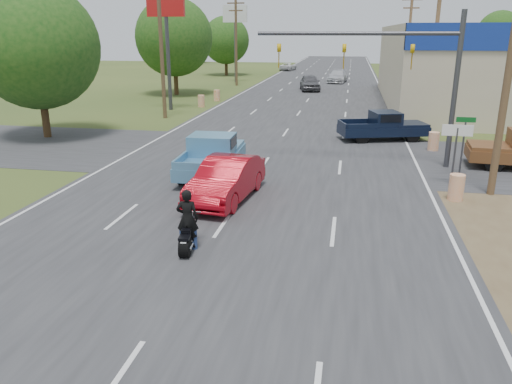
% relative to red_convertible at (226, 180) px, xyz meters
% --- Properties ---
extents(ground, '(200.00, 200.00, 0.00)m').
position_rel_red_convertible_xyz_m(ground, '(0.50, -10.43, -0.79)').
color(ground, '#33481C').
rests_on(ground, ground).
extents(main_road, '(15.00, 180.00, 0.02)m').
position_rel_red_convertible_xyz_m(main_road, '(0.50, 29.57, -0.78)').
color(main_road, '#2D2D30').
rests_on(main_road, ground).
extents(cross_road, '(120.00, 10.00, 0.02)m').
position_rel_red_convertible_xyz_m(cross_road, '(0.50, 7.57, -0.78)').
color(cross_road, '#2D2D30').
rests_on(cross_road, ground).
extents(utility_pole_1, '(2.00, 0.28, 10.00)m').
position_rel_red_convertible_xyz_m(utility_pole_1, '(10.00, 2.57, 4.53)').
color(utility_pole_1, '#4C3823').
rests_on(utility_pole_1, ground).
extents(utility_pole_2, '(2.00, 0.28, 10.00)m').
position_rel_red_convertible_xyz_m(utility_pole_2, '(10.00, 20.57, 4.53)').
color(utility_pole_2, '#4C3823').
rests_on(utility_pole_2, ground).
extents(utility_pole_3, '(2.00, 0.28, 10.00)m').
position_rel_red_convertible_xyz_m(utility_pole_3, '(10.00, 38.57, 4.53)').
color(utility_pole_3, '#4C3823').
rests_on(utility_pole_3, ground).
extents(utility_pole_5, '(2.00, 0.28, 10.00)m').
position_rel_red_convertible_xyz_m(utility_pole_5, '(-9.00, 17.57, 4.53)').
color(utility_pole_5, '#4C3823').
rests_on(utility_pole_5, ground).
extents(utility_pole_6, '(2.00, 0.28, 10.00)m').
position_rel_red_convertible_xyz_m(utility_pole_6, '(-9.00, 41.57, 4.53)').
color(utility_pole_6, '#4C3823').
rests_on(utility_pole_6, ground).
extents(tree_0, '(7.14, 7.14, 8.84)m').
position_rel_red_convertible_xyz_m(tree_0, '(-13.50, 9.57, 4.47)').
color(tree_0, '#422D19').
rests_on(tree_0, ground).
extents(tree_1, '(7.56, 7.56, 9.36)m').
position_rel_red_convertible_xyz_m(tree_1, '(-13.00, 31.57, 4.78)').
color(tree_1, '#422D19').
rests_on(tree_1, ground).
extents(tree_2, '(6.72, 6.72, 8.32)m').
position_rel_red_convertible_xyz_m(tree_2, '(-13.70, 55.57, 4.16)').
color(tree_2, '#422D19').
rests_on(tree_2, ground).
extents(tree_4, '(9.24, 9.24, 11.44)m').
position_rel_red_convertible_xyz_m(tree_4, '(-54.50, 64.57, 6.02)').
color(tree_4, '#422D19').
rests_on(tree_4, ground).
extents(tree_5, '(7.98, 7.98, 9.88)m').
position_rel_red_convertible_xyz_m(tree_5, '(30.50, 84.57, 5.09)').
color(tree_5, '#422D19').
rests_on(tree_5, ground).
extents(tree_6, '(8.82, 8.82, 10.92)m').
position_rel_red_convertible_xyz_m(tree_6, '(-29.50, 84.57, 5.71)').
color(tree_6, '#422D19').
rests_on(tree_6, ground).
extents(barrel_0, '(0.56, 0.56, 1.00)m').
position_rel_red_convertible_xyz_m(barrel_0, '(8.50, 1.57, -0.29)').
color(barrel_0, orange).
rests_on(barrel_0, ground).
extents(barrel_1, '(0.56, 0.56, 1.00)m').
position_rel_red_convertible_xyz_m(barrel_1, '(8.90, 10.07, -0.29)').
color(barrel_1, orange).
rests_on(barrel_1, ground).
extents(barrel_2, '(0.56, 0.56, 1.00)m').
position_rel_red_convertible_xyz_m(barrel_2, '(-8.00, 23.57, -0.29)').
color(barrel_2, orange).
rests_on(barrel_2, ground).
extents(barrel_3, '(0.56, 0.56, 1.00)m').
position_rel_red_convertible_xyz_m(barrel_3, '(-7.70, 27.57, -0.29)').
color(barrel_3, orange).
rests_on(barrel_3, ground).
extents(pole_sign_left_near, '(3.00, 0.35, 9.20)m').
position_rel_red_convertible_xyz_m(pole_sign_left_near, '(-10.00, 21.57, 6.38)').
color(pole_sign_left_near, '#3F3F44').
rests_on(pole_sign_left_near, ground).
extents(pole_sign_left_far, '(3.00, 0.35, 9.20)m').
position_rel_red_convertible_xyz_m(pole_sign_left_far, '(-10.00, 45.57, 6.38)').
color(pole_sign_left_far, '#3F3F44').
rests_on(pole_sign_left_far, ground).
extents(lane_sign, '(1.20, 0.08, 2.52)m').
position_rel_red_convertible_xyz_m(lane_sign, '(8.70, 3.57, 1.11)').
color(lane_sign, '#3F3F44').
rests_on(lane_sign, ground).
extents(street_name_sign, '(0.80, 0.08, 2.61)m').
position_rel_red_convertible_xyz_m(street_name_sign, '(9.30, 5.07, 0.82)').
color(street_name_sign, '#3F3F44').
rests_on(street_name_sign, ground).
extents(signal_mast, '(9.12, 0.40, 7.00)m').
position_rel_red_convertible_xyz_m(signal_mast, '(6.32, 6.57, 4.01)').
color(signal_mast, '#3F3F44').
rests_on(signal_mast, ground).
extents(red_convertible, '(2.22, 4.97, 1.58)m').
position_rel_red_convertible_xyz_m(red_convertible, '(0.00, 0.00, 0.00)').
color(red_convertible, '#9D0712').
rests_on(red_convertible, ground).
extents(motorcycle, '(0.62, 1.88, 0.95)m').
position_rel_red_convertible_xyz_m(motorcycle, '(-0.00, -4.63, -0.37)').
color(motorcycle, black).
rests_on(motorcycle, ground).
extents(rider, '(0.68, 0.49, 1.74)m').
position_rel_red_convertible_xyz_m(rider, '(-0.00, -4.60, 0.08)').
color(rider, black).
rests_on(rider, ground).
extents(blue_pickup, '(2.25, 5.46, 1.79)m').
position_rel_red_convertible_xyz_m(blue_pickup, '(-1.46, 3.41, 0.11)').
color(blue_pickup, black).
rests_on(blue_pickup, ground).
extents(navy_pickup, '(5.38, 3.29, 1.67)m').
position_rel_red_convertible_xyz_m(navy_pickup, '(6.49, 12.43, 0.05)').
color(navy_pickup, black).
rests_on(navy_pickup, ground).
extents(distant_car_grey, '(2.78, 5.21, 1.69)m').
position_rel_red_convertible_xyz_m(distant_car_grey, '(0.00, 37.78, 0.05)').
color(distant_car_grey, '#504F54').
rests_on(distant_car_grey, ground).
extents(distant_car_silver, '(2.67, 5.41, 1.51)m').
position_rel_red_convertible_xyz_m(distant_car_silver, '(2.67, 47.43, -0.04)').
color(distant_car_silver, silver).
rests_on(distant_car_silver, ground).
extents(distant_car_white, '(2.67, 4.58, 1.20)m').
position_rel_red_convertible_xyz_m(distant_car_white, '(-6.00, 67.03, -0.19)').
color(distant_car_white, silver).
rests_on(distant_car_white, ground).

